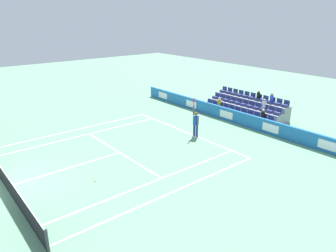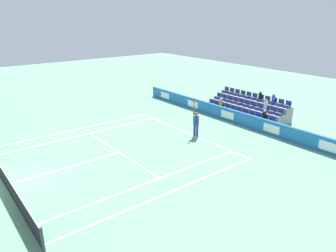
# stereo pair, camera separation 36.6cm
# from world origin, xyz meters

# --- Properties ---
(ground_plane) EXTENTS (80.00, 80.00, 0.00)m
(ground_plane) POSITION_xyz_m (0.00, 0.00, 0.00)
(ground_plane) COLOR #669E77
(line_baseline) EXTENTS (10.97, 0.10, 0.01)m
(line_baseline) POSITION_xyz_m (0.00, -11.89, 0.00)
(line_baseline) COLOR white
(line_baseline) RESTS_ON ground
(line_service) EXTENTS (8.23, 0.10, 0.01)m
(line_service) POSITION_xyz_m (0.00, -6.40, 0.00)
(line_service) COLOR white
(line_service) RESTS_ON ground
(line_centre_service) EXTENTS (0.10, 6.40, 0.01)m
(line_centre_service) POSITION_xyz_m (0.00, -3.20, 0.00)
(line_centre_service) COLOR white
(line_centre_service) RESTS_ON ground
(line_singles_sideline_left) EXTENTS (0.10, 11.89, 0.01)m
(line_singles_sideline_left) POSITION_xyz_m (4.12, -5.95, 0.00)
(line_singles_sideline_left) COLOR white
(line_singles_sideline_left) RESTS_ON ground
(line_singles_sideline_right) EXTENTS (0.10, 11.89, 0.01)m
(line_singles_sideline_right) POSITION_xyz_m (-4.12, -5.95, 0.00)
(line_singles_sideline_right) COLOR white
(line_singles_sideline_right) RESTS_ON ground
(line_doubles_sideline_left) EXTENTS (0.10, 11.89, 0.01)m
(line_doubles_sideline_left) POSITION_xyz_m (5.49, -5.95, 0.00)
(line_doubles_sideline_left) COLOR white
(line_doubles_sideline_left) RESTS_ON ground
(line_doubles_sideline_right) EXTENTS (0.10, 11.89, 0.01)m
(line_doubles_sideline_right) POSITION_xyz_m (-5.49, -5.95, 0.00)
(line_doubles_sideline_right) COLOR white
(line_doubles_sideline_right) RESTS_ON ground
(line_centre_mark) EXTENTS (0.10, 0.20, 0.01)m
(line_centre_mark) POSITION_xyz_m (0.00, -11.79, 0.00)
(line_centre_mark) COLOR white
(line_centre_mark) RESTS_ON ground
(sponsor_barrier) EXTENTS (19.97, 0.22, 1.00)m
(sponsor_barrier) POSITION_xyz_m (-0.00, -16.16, 0.50)
(sponsor_barrier) COLOR #1E66AD
(sponsor_barrier) RESTS_ON ground
(tennis_net) EXTENTS (11.97, 0.10, 1.07)m
(tennis_net) POSITION_xyz_m (0.00, 0.00, 0.49)
(tennis_net) COLOR #33383D
(tennis_net) RESTS_ON ground
(tennis_player) EXTENTS (0.53, 0.38, 2.85)m
(tennis_player) POSITION_xyz_m (-1.01, -11.76, 0.99)
(tennis_player) COLOR navy
(tennis_player) RESTS_ON ground
(stadium_stand) EXTENTS (6.82, 2.85, 2.13)m
(stadium_stand) POSITION_xyz_m (-0.01, -18.47, 0.54)
(stadium_stand) COLOR gray
(stadium_stand) RESTS_ON ground
(loose_tennis_ball) EXTENTS (0.07, 0.07, 0.07)m
(loose_tennis_ball) POSITION_xyz_m (-2.27, -3.61, 0.03)
(loose_tennis_ball) COLOR #D1E533
(loose_tennis_ball) RESTS_ON ground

